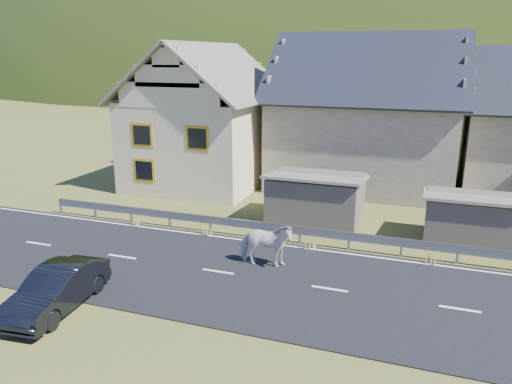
% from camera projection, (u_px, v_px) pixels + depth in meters
% --- Properties ---
extents(ground, '(160.00, 160.00, 0.00)m').
position_uv_depth(ground, '(329.00, 290.00, 16.41)').
color(ground, '#4A501C').
rests_on(ground, ground).
extents(road, '(60.00, 7.00, 0.04)m').
position_uv_depth(road, '(329.00, 289.00, 16.41)').
color(road, black).
rests_on(road, ground).
extents(lane_markings, '(60.00, 6.60, 0.01)m').
position_uv_depth(lane_markings, '(329.00, 289.00, 16.40)').
color(lane_markings, silver).
rests_on(lane_markings, road).
extents(guardrail, '(28.10, 0.09, 0.75)m').
position_uv_depth(guardrail, '(349.00, 237.00, 19.60)').
color(guardrail, '#93969B').
rests_on(guardrail, ground).
extents(shed_left, '(4.30, 3.30, 2.40)m').
position_uv_depth(shed_left, '(316.00, 200.00, 22.67)').
color(shed_left, '#605549').
rests_on(shed_left, ground).
extents(shed_right, '(3.80, 2.90, 2.20)m').
position_uv_depth(shed_right, '(471.00, 221.00, 20.12)').
color(shed_right, '#605549').
rests_on(shed_right, ground).
extents(house_cream, '(7.80, 9.80, 8.30)m').
position_uv_depth(house_cream, '(206.00, 109.00, 29.38)').
color(house_cream, beige).
rests_on(house_cream, ground).
extents(house_stone_a, '(10.80, 9.80, 8.90)m').
position_uv_depth(house_stone_a, '(368.00, 105.00, 29.10)').
color(house_stone_a, tan).
rests_on(house_stone_a, ground).
extents(mountain, '(440.00, 280.00, 260.00)m').
position_uv_depth(mountain, '(440.00, 131.00, 183.39)').
color(mountain, '#293D11').
rests_on(mountain, ground).
extents(conifer_patch, '(76.00, 50.00, 28.00)m').
position_uv_depth(conifer_patch, '(210.00, 60.00, 132.45)').
color(conifer_patch, black).
rests_on(conifer_patch, ground).
extents(horse, '(1.14, 2.09, 1.68)m').
position_uv_depth(horse, '(266.00, 244.00, 17.97)').
color(horse, beige).
rests_on(horse, road).
extents(car, '(1.75, 4.06, 1.30)m').
position_uv_depth(car, '(57.00, 289.00, 15.05)').
color(car, black).
rests_on(car, ground).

